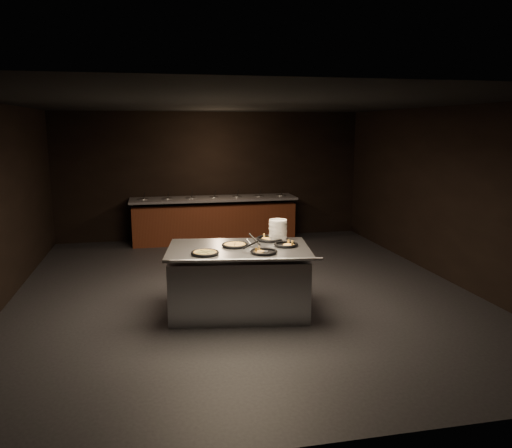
% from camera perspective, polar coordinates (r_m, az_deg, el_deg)
% --- Properties ---
extents(room, '(7.02, 8.02, 2.92)m').
position_cam_1_polar(room, '(7.67, -1.63, 2.74)').
color(room, black).
rests_on(room, ground).
extents(salad_bar, '(3.70, 0.83, 1.18)m').
position_cam_1_polar(salad_bar, '(11.31, -4.80, 0.20)').
color(salad_bar, '#532413').
rests_on(salad_bar, ground).
extents(serving_counter, '(2.09, 1.51, 0.93)m').
position_cam_1_polar(serving_counter, '(6.99, -1.98, -6.57)').
color(serving_counter, silver).
rests_on(serving_counter, ground).
extents(plate_stack, '(0.26, 0.26, 0.30)m').
position_cam_1_polar(plate_stack, '(7.30, 2.52, -0.68)').
color(plate_stack, white).
rests_on(plate_stack, serving_counter).
extents(pan_veggie_whole, '(0.37, 0.37, 0.04)m').
position_cam_1_polar(pan_veggie_whole, '(6.53, -5.85, -3.30)').
color(pan_veggie_whole, black).
rests_on(pan_veggie_whole, serving_counter).
extents(pan_cheese_whole, '(0.37, 0.37, 0.04)m').
position_cam_1_polar(pan_cheese_whole, '(6.93, -2.43, -2.40)').
color(pan_cheese_whole, black).
rests_on(pan_cheese_whole, serving_counter).
extents(pan_cheese_slices_a, '(0.41, 0.41, 0.04)m').
position_cam_1_polar(pan_cheese_slices_a, '(7.31, 1.60, -1.70)').
color(pan_cheese_slices_a, black).
rests_on(pan_cheese_slices_a, serving_counter).
extents(pan_cheese_slices_b, '(0.36, 0.36, 0.04)m').
position_cam_1_polar(pan_cheese_slices_b, '(6.56, 0.91, -3.18)').
color(pan_cheese_slices_b, black).
rests_on(pan_cheese_slices_b, serving_counter).
extents(pan_veggie_slices, '(0.34, 0.34, 0.04)m').
position_cam_1_polar(pan_veggie_slices, '(6.96, 3.45, -2.35)').
color(pan_veggie_slices, black).
rests_on(pan_veggie_slices, serving_counter).
extents(server_left, '(0.27, 0.30, 0.18)m').
position_cam_1_polar(server_left, '(6.89, -0.49, -1.92)').
color(server_left, silver).
rests_on(server_left, serving_counter).
extents(server_right, '(0.33, 0.17, 0.16)m').
position_cam_1_polar(server_right, '(6.56, -0.21, -2.62)').
color(server_right, silver).
rests_on(server_right, serving_counter).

